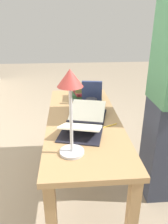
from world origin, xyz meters
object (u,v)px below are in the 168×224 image
book_stack_tall (87,93)px  book_standing_upright (92,93)px  coffee_mug (91,104)px  person_reader (166,97)px  reading_lamp (70,94)px  open_book (84,121)px  pencil (108,126)px

book_stack_tall → book_standing_upright: 0.16m
coffee_mug → person_reader: 0.60m
reading_lamp → coffee_mug: size_ratio=4.33×
coffee_mug → person_reader: size_ratio=0.06×
book_standing_upright → person_reader: size_ratio=0.12×
book_stack_tall → coffee_mug: book_stack_tall is taller
book_stack_tall → person_reader: person_reader is taller
open_book → book_standing_upright: size_ratio=2.94×
open_book → book_standing_upright: 0.41m
reading_lamp → person_reader: size_ratio=0.27×
book_stack_tall → pencil: (-0.59, -0.10, -0.06)m
reading_lamp → pencil: bearing=-41.0°
book_standing_upright → pencil: (-0.44, -0.07, -0.10)m
book_stack_tall → pencil: size_ratio=2.31×
person_reader → pencil: bearing=-75.4°
open_book → person_reader: person_reader is taller
open_book → book_stack_tall: (0.54, -0.06, 0.03)m
person_reader → book_standing_upright: bearing=-121.4°
open_book → reading_lamp: reading_lamp is taller
book_standing_upright → reading_lamp: size_ratio=0.43×
person_reader → reading_lamp: bearing=-59.3°
book_standing_upright → coffee_mug: size_ratio=1.86×
open_book → book_standing_upright: (0.39, -0.10, 0.08)m
book_standing_upright → pencil: book_standing_upright is taller
book_stack_tall → reading_lamp: size_ratio=0.64×
pencil → person_reader: 0.50m
reading_lamp → pencil: 0.55m
book_standing_upright → coffee_mug: (-0.11, 0.02, -0.06)m
coffee_mug → person_reader: person_reader is taller
book_standing_upright → reading_lamp: bearing=174.6°
open_book → coffee_mug: size_ratio=5.48×
reading_lamp → pencil: size_ratio=3.64×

